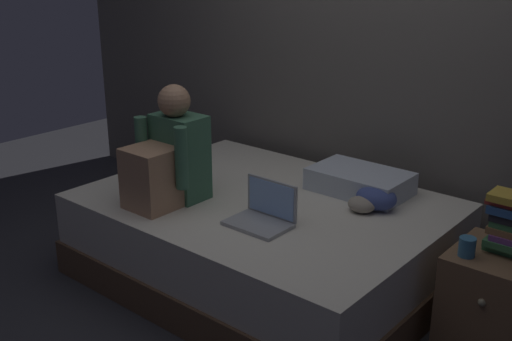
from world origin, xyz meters
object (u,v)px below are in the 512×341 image
Objects in this scene: book_stack at (512,223)px; mug at (467,247)px; nightstand at (497,305)px; laptop at (263,214)px; clothes_pile at (373,199)px; pillow at (360,181)px; person_sitting at (168,159)px; bed at (264,239)px.

mug is at bearing -129.97° from book_stack.
laptop is at bearing -159.57° from nightstand.
pillow is at bearing 136.48° from clothes_pile.
nightstand is 1.83m from person_sitting.
clothes_pile is (-0.76, 0.08, -0.11)m from book_stack.
clothes_pile reaches higher than nightstand.
bed is 0.65m from pillow.
clothes_pile reaches higher than mug.
laptop is at bearing -101.14° from pillow.
pillow is (0.14, 0.71, 0.01)m from laptop.
clothes_pile is at bearing 26.07° from bed.
mug is 0.67m from clothes_pile.
nightstand is 0.41m from book_stack.
person_sitting is 2.05× the size of laptop.
person_sitting reaches higher than book_stack.
book_stack is 1.12× the size of clothes_pile.
laptop reaches higher than pillow.
nightstand is at bearing 16.56° from person_sitting.
bed is 0.73m from person_sitting.
laptop is (0.21, -0.26, 0.31)m from bed.
laptop is 1.12× the size of book_stack.
mug is (1.56, 0.38, -0.19)m from person_sitting.
book_stack reaches higher than clothes_pile.
bed is 7.86× the size of clothes_pile.
bed is 3.57× the size of pillow.
pillow is (-0.95, 0.31, 0.31)m from nightstand.
bed is 3.84× the size of nightstand.
bed is at bearing 42.57° from person_sitting.
clothes_pile is at bearing -43.52° from pillow.
nightstand is at bearing 6.24° from bed.
book_stack is 0.77m from clothes_pile.
laptop is 3.56× the size of mug.
book_stack is at bearing -6.32° from clothes_pile.
clothes_pile is at bearing 33.80° from person_sitting.
bed is at bearing -178.91° from mug.
nightstand is 0.35m from mug.
pillow is 1.96× the size of book_stack.
pillow is 2.20× the size of clothes_pile.
book_stack is (1.70, 0.54, -0.08)m from person_sitting.
laptop is 0.73m from pillow.
person_sitting is 1.12m from pillow.
clothes_pile is (0.19, -0.18, -0.01)m from pillow.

